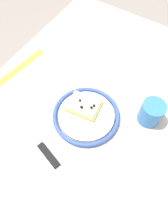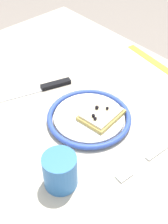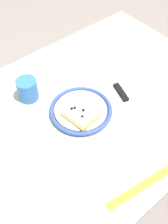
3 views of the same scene
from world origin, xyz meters
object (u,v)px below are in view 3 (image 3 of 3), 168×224
(knife, at_px, (117,87))
(fork, at_px, (39,144))
(cup, at_px, (28,89))
(measuring_tape, at_px, (155,178))
(dining_table, at_px, (83,128))
(plate, at_px, (81,111))
(pizza_slice_near, at_px, (80,115))

(knife, bearing_deg, fork, -176.11)
(fork, distance_m, cup, 0.21)
(measuring_tape, bearing_deg, dining_table, 98.56)
(plate, height_order, pizza_slice_near, pizza_slice_near)
(dining_table, relative_size, measuring_tape, 3.38)
(fork, height_order, cup, cup)
(pizza_slice_near, relative_size, cup, 1.41)
(plate, relative_size, fork, 1.08)
(plate, height_order, cup, cup)
(dining_table, xyz_separation_m, knife, (0.17, 0.01, 0.10))
(knife, height_order, cup, cup)
(plate, distance_m, knife, 0.18)
(pizza_slice_near, relative_size, knife, 0.49)
(dining_table, distance_m, cup, 0.25)
(fork, bearing_deg, dining_table, 5.44)
(pizza_slice_near, distance_m, knife, 0.21)
(dining_table, xyz_separation_m, fork, (-0.19, -0.02, 0.10))
(knife, distance_m, measuring_tape, 0.38)
(plate, xyz_separation_m, measuring_tape, (0.01, -0.33, -0.01))
(knife, bearing_deg, pizza_slice_near, -171.99)
(dining_table, height_order, knife, knife)
(cup, bearing_deg, fork, -113.62)
(dining_table, bearing_deg, fork, -174.56)
(pizza_slice_near, xyz_separation_m, knife, (0.20, 0.03, -0.02))
(measuring_tape, bearing_deg, cup, 110.61)
(dining_table, xyz_separation_m, pizza_slice_near, (-0.03, -0.02, 0.12))
(fork, height_order, measuring_tape, fork)
(dining_table, xyz_separation_m, cup, (-0.11, 0.17, 0.14))
(dining_table, height_order, pizza_slice_near, pizza_slice_near)
(knife, bearing_deg, cup, 149.33)
(dining_table, height_order, cup, cup)
(knife, xyz_separation_m, measuring_tape, (-0.17, -0.34, -0.00))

